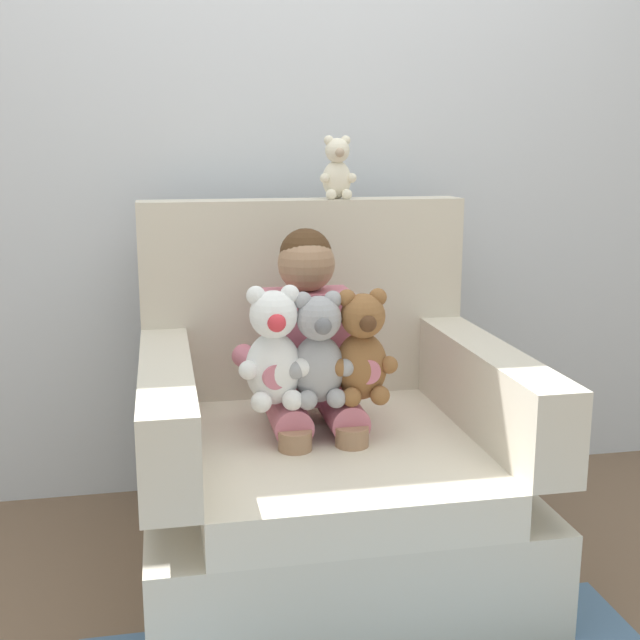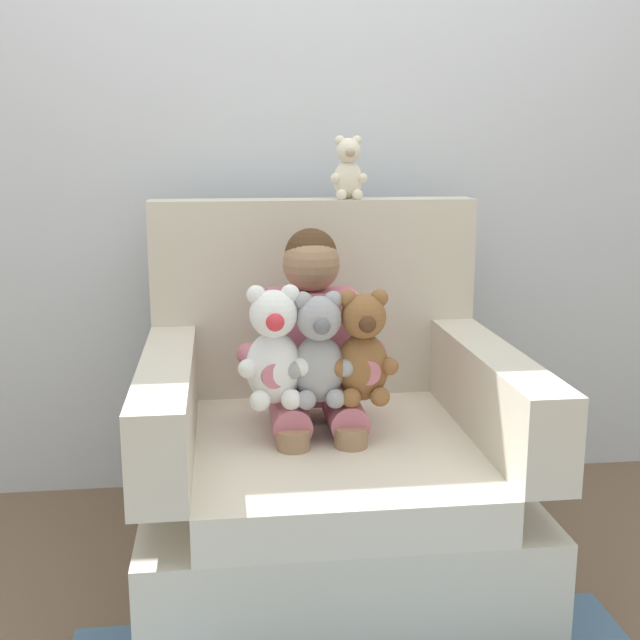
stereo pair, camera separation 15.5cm
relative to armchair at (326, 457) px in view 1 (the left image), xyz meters
name	(u,v)px [view 1 (the left image)]	position (x,y,z in m)	size (l,w,h in m)	color
ground_plane	(329,565)	(0.00, -0.06, -0.32)	(8.00, 8.00, 0.00)	brown
back_wall	(288,126)	(0.00, 0.65, 0.98)	(6.00, 0.10, 2.60)	silver
armchair	(326,457)	(0.00, 0.00, 0.00)	(1.06, 1.01, 1.06)	beige
seated_child	(311,356)	(-0.04, 0.03, 0.31)	(0.45, 0.39, 0.82)	#C66B7F
plush_brown	(362,349)	(0.08, -0.10, 0.35)	(0.19, 0.16, 0.32)	brown
plush_white	(274,350)	(-0.16, -0.09, 0.36)	(0.20, 0.16, 0.34)	white
plush_grey	(319,352)	(-0.04, -0.10, 0.35)	(0.19, 0.15, 0.32)	#9E9EA3
plush_cream_on_backrest	(337,170)	(0.11, 0.37, 0.83)	(0.12, 0.10, 0.20)	silver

